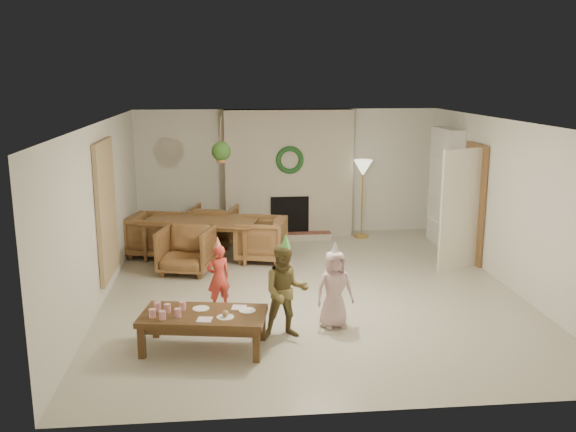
{
  "coord_description": "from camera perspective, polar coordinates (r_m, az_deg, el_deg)",
  "views": [
    {
      "loc": [
        -1.21,
        -8.78,
        3.14
      ],
      "look_at": [
        -0.3,
        0.4,
        1.05
      ],
      "focal_mm": 38.75,
      "sensor_mm": 36.0,
      "label": 1
    }
  ],
  "objects": [
    {
      "name": "cup_d",
      "position": [
        7.45,
        -11.0,
        -8.3
      ],
      "size": [
        0.09,
        0.09,
        0.1
      ],
      "primitive_type": "cylinder",
      "rotation": [
        0.0,
        0.0,
        -0.17
      ],
      "color": "white",
      "rests_on": "coffee_table_top"
    },
    {
      "name": "hanging_plant_foliage",
      "position": [
        10.35,
        -6.15,
        5.92
      ],
      "size": [
        0.32,
        0.32,
        0.32
      ],
      "primitive_type": "sphere",
      "color": "#224517",
      "rests_on": "hanging_plant_pot"
    },
    {
      "name": "dining_chair_right",
      "position": [
        10.76,
        -2.52,
        -2.13
      ],
      "size": [
        1.0,
        0.98,
        0.75
      ],
      "primitive_type": "imported",
      "rotation": [
        0.0,
        0.0,
        -1.82
      ],
      "color": "brown",
      "rests_on": "floor"
    },
    {
      "name": "child_plaid",
      "position": [
        7.58,
        -0.22,
        -6.93
      ],
      "size": [
        0.58,
        0.46,
        1.17
      ],
      "primitive_type": "imported",
      "rotation": [
        0.0,
        0.0,
        0.02
      ],
      "color": "brown",
      "rests_on": "floor"
    },
    {
      "name": "coffee_table_apron",
      "position": [
        7.41,
        -7.75,
        -9.62
      ],
      "size": [
        1.41,
        0.82,
        0.09
      ],
      "primitive_type": "cube",
      "rotation": [
        0.0,
        0.0,
        -0.17
      ],
      "color": "#50351A",
      "rests_on": "floor"
    },
    {
      "name": "floor",
      "position": [
        9.4,
        2.07,
        -6.75
      ],
      "size": [
        7.0,
        7.0,
        0.0
      ],
      "primitive_type": "plane",
      "color": "#B7B29E",
      "rests_on": "ground"
    },
    {
      "name": "wall_right",
      "position": [
        9.92,
        19.58,
        1.03
      ],
      "size": [
        0.0,
        7.0,
        7.0
      ],
      "primitive_type": "plane",
      "rotation": [
        1.57,
        0.0,
        -1.57
      ],
      "color": "silver",
      "rests_on": "floor"
    },
    {
      "name": "food_scoop",
      "position": [
        7.2,
        -5.78,
        -8.89
      ],
      "size": [
        0.09,
        0.09,
        0.08
      ],
      "primitive_type": "sphere",
      "rotation": [
        0.0,
        0.0,
        -0.17
      ],
      "color": "tan",
      "rests_on": "plate_b"
    },
    {
      "name": "dining_chair_far",
      "position": [
        11.8,
        -6.82,
        -0.87
      ],
      "size": [
        0.98,
        1.0,
        0.75
      ],
      "primitive_type": "imported",
      "rotation": [
        0.0,
        0.0,
        2.9
      ],
      "color": "brown",
      "rests_on": "floor"
    },
    {
      "name": "floor_lamp_shade",
      "position": [
        12.2,
        6.9,
        4.4
      ],
      "size": [
        0.37,
        0.37,
        0.31
      ],
      "primitive_type": "cone",
      "rotation": [
        3.14,
        0.0,
        0.0
      ],
      "color": "beige",
      "rests_on": "floor_lamp_post"
    },
    {
      "name": "curtain_panel",
      "position": [
        9.34,
        -16.33,
        0.57
      ],
      "size": [
        0.06,
        1.2,
        2.0
      ],
      "primitive_type": "cube",
      "color": "tan",
      "rests_on": "wall_left"
    },
    {
      "name": "wall_left",
      "position": [
        9.16,
        -16.8,
        0.3
      ],
      "size": [
        0.0,
        7.0,
        7.0
      ],
      "primitive_type": "plane",
      "rotation": [
        1.57,
        0.0,
        1.57
      ],
      "color": "silver",
      "rests_on": "floor"
    },
    {
      "name": "wall_front",
      "position": [
        5.74,
        6.88,
        -6.57
      ],
      "size": [
        7.0,
        0.0,
        7.0
      ],
      "primitive_type": "plane",
      "rotation": [
        -1.57,
        0.0,
        0.0
      ],
      "color": "silver",
      "rests_on": "floor"
    },
    {
      "name": "napkin_right",
      "position": [
        7.49,
        -4.52,
        -8.37
      ],
      "size": [
        0.19,
        0.19,
        0.01
      ],
      "primitive_type": "cube",
      "rotation": [
        0.0,
        0.0,
        -0.17
      ],
      "color": "#F3B3C2",
      "rests_on": "coffee_table_top"
    },
    {
      "name": "cup_c",
      "position": [
        7.25,
        -11.45,
        -8.93
      ],
      "size": [
        0.09,
        0.09,
        0.1
      ],
      "primitive_type": "cylinder",
      "rotation": [
        0.0,
        0.0,
        -0.17
      ],
      "color": "white",
      "rests_on": "coffee_table_top"
    },
    {
      "name": "fireplace_mass",
      "position": [
        12.29,
        0.06,
        3.92
      ],
      "size": [
        2.5,
        0.4,
        2.5
      ],
      "primitive_type": "cube",
      "color": "#4D2814",
      "rests_on": "floor"
    },
    {
      "name": "hanging_plant_pot",
      "position": [
        10.37,
        -6.14,
        5.27
      ],
      "size": [
        0.16,
        0.16,
        0.12
      ],
      "primitive_type": "cylinder",
      "color": "#996131",
      "rests_on": "hanging_plant_cord"
    },
    {
      "name": "hanging_plant_cord",
      "position": [
        10.33,
        -6.18,
        7.19
      ],
      "size": [
        0.01,
        0.01,
        0.7
      ],
      "primitive_type": "cylinder",
      "color": "tan",
      "rests_on": "ceiling"
    },
    {
      "name": "cup_e",
      "position": [
        7.29,
        -10.08,
        -8.74
      ],
      "size": [
        0.09,
        0.09,
        0.1
      ],
      "primitive_type": "cylinder",
      "rotation": [
        0.0,
        0.0,
        -0.17
      ],
      "color": "white",
      "rests_on": "coffee_table_top"
    },
    {
      "name": "coffee_leg_br",
      "position": [
        7.64,
        -2.38,
        -9.99
      ],
      "size": [
        0.09,
        0.09,
        0.38
      ],
      "primitive_type": "cube",
      "rotation": [
        0.0,
        0.0,
        -0.17
      ],
      "color": "#50351A",
      "rests_on": "floor"
    },
    {
      "name": "coffee_leg_fl",
      "position": [
        7.36,
        -13.28,
        -11.23
      ],
      "size": [
        0.09,
        0.09,
        0.38
      ],
      "primitive_type": "cube",
      "rotation": [
        0.0,
        0.0,
        -0.17
      ],
      "color": "#50351A",
      "rests_on": "floor"
    },
    {
      "name": "child_red",
      "position": [
        8.55,
        -6.4,
        -5.63
      ],
      "size": [
        0.39,
        0.33,
        0.91
      ],
      "primitive_type": "imported",
      "rotation": [
        0.0,
        0.0,
        3.53
      ],
      "color": "red",
      "rests_on": "floor"
    },
    {
      "name": "coffee_leg_bl",
      "position": [
        7.88,
        -12.01,
        -9.53
      ],
      "size": [
        0.09,
        0.09,
        0.38
      ],
      "primitive_type": "cube",
      "rotation": [
        0.0,
        0.0,
        -0.17
      ],
      "color": "#50351A",
      "rests_on": "floor"
    },
    {
      "name": "cup_f",
      "position": [
        7.49,
        -9.67,
        -8.12
      ],
      "size": [
        0.09,
        0.09,
        0.1
      ],
      "primitive_type": "cylinder",
      "rotation": [
        0.0,
        0.0,
        -0.17
      ],
      "color": "white",
      "rests_on": "coffee_table_top"
    },
    {
      "name": "floor_lamp_base",
      "position": [
        12.47,
        6.74,
        -1.83
      ],
      "size": [
        0.29,
        0.29,
        0.03
      ],
      "primitive_type": "cylinder",
      "color": "gold",
      "rests_on": "floor"
    },
    {
      "name": "plate_c",
      "position": [
        7.39,
        -3.77,
        -8.64
      ],
      "size": [
        0.23,
        0.23,
        0.01
      ],
      "primitive_type": "cylinder",
      "rotation": [
        0.0,
        0.0,
        -0.17
      ],
      "color": "white",
      "rests_on": "coffee_table_top"
    },
    {
      "name": "party_hat_pink",
      "position": [
        7.77,
        4.35,
        -2.94
      ],
      "size": [
        0.13,
        0.13,
        0.18
      ],
      "primitive_type": "cone",
      "rotation": [
        0.0,
        0.0,
        0.02
      ],
      "color": "#ADADB4",
      "rests_on": "child_pink"
    },
    {
      "name": "cup_b",
      "position": [
        7.53,
        -11.88,
        -8.1
      ],
      "size": [
        0.09,
        0.09,
        0.1
      ],
      "primitive_type": "cylinder",
      "rotation": [
        0.0,
        0.0,
        -0.17
      ],
      "color": "white",
      "rests_on": "coffee_table_top"
    },
    {
      "name": "dining_chair_left",
      "position": [
        11.27,
        -12.15,
        -1.72
      ],
      "size": [
        1.0,
        0.98,
        0.75
      ],
      "primitive_type": "imported",
      "rotation": [
        0.0,
        0.0,
        1.32
      ],
      "color": "brown",
      "rests_on": "floor"
    },
    {
      "name": "party_hat_plaid",
      "position": [
        7.39,
        -0.23,
        -2.35
      ],
      "size": [
        0.18,
        0.18,
        0.19
      ],
      "primitive_type": "cone",
      "rotation": [
        0.0,
        0.0,
        -0.32
      ],
      "color": "#60C655",
      "rests_on": "child_plaid"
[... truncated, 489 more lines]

